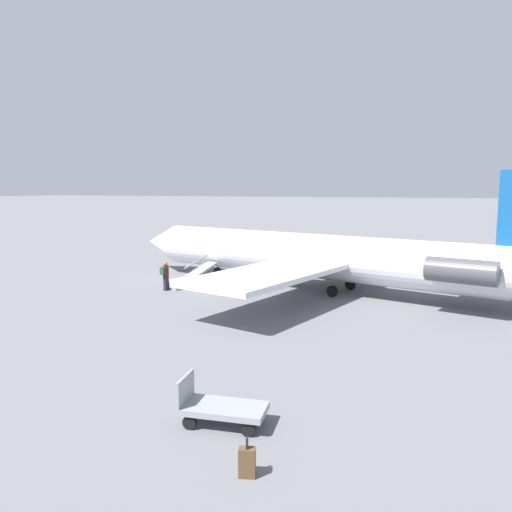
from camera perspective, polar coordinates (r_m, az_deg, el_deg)
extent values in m
plane|color=slate|center=(30.51, 6.00, -3.75)|extent=(600.00, 600.00, 0.00)
cylinder|color=silver|center=(30.17, 6.06, 0.06)|extent=(22.11, 8.09, 2.64)
cone|color=silver|center=(37.91, -10.62, 1.55)|extent=(3.45, 3.23, 2.58)
cube|color=silver|center=(24.61, 1.39, -2.12)|extent=(6.41, 10.06, 0.26)
cube|color=silver|center=(35.02, 12.48, 0.66)|extent=(6.41, 10.06, 0.26)
cylinder|color=#4C4C51|center=(25.08, 22.40, -1.61)|extent=(3.36, 1.94, 1.19)
cylinder|color=#4C4C51|center=(28.66, 24.13, -0.59)|extent=(3.36, 1.94, 1.19)
cylinder|color=black|center=(34.52, -4.42, -1.83)|extent=(0.67, 0.32, 0.65)
cylinder|color=#4C4C51|center=(34.45, -4.43, -1.12)|extent=(0.12, 0.12, 0.20)
cylinder|color=black|center=(28.39, 8.71, -3.99)|extent=(0.67, 0.32, 0.65)
cylinder|color=#4C4C51|center=(28.31, 8.73, -3.14)|extent=(0.12, 0.12, 0.20)
cylinder|color=black|center=(30.49, 10.75, -3.22)|extent=(0.67, 0.32, 0.65)
cylinder|color=#4C4C51|center=(30.41, 10.77, -2.43)|extent=(0.12, 0.12, 0.20)
cube|color=#99999E|center=(31.06, -8.72, -3.12)|extent=(1.51, 2.02, 0.50)
cube|color=#99999E|center=(32.39, -6.27, -1.56)|extent=(1.43, 2.39, 0.80)
cube|color=#99999E|center=(32.61, -6.87, -0.62)|extent=(0.61, 2.16, 0.74)
cube|color=#23232D|center=(30.28, -10.24, -3.10)|extent=(0.26, 0.32, 0.85)
cylinder|color=#4C1E23|center=(30.14, -10.28, -1.70)|extent=(0.36, 0.36, 0.65)
sphere|color=#936B4C|center=(30.08, -10.30, -0.86)|extent=(0.24, 0.24, 0.24)
cube|color=#23472D|center=(29.96, -10.65, -1.70)|extent=(0.32, 0.24, 0.44)
cube|color=gray|center=(13.47, -3.70, -16.99)|extent=(2.32, 1.38, 0.16)
cube|color=gray|center=(13.62, -8.08, -14.78)|extent=(0.22, 1.10, 0.70)
cylinder|color=black|center=(13.44, -7.59, -18.32)|extent=(0.37, 0.17, 0.36)
cylinder|color=black|center=(14.18, -6.24, -16.84)|extent=(0.37, 0.17, 0.36)
cylinder|color=black|center=(13.01, -0.88, -19.19)|extent=(0.37, 0.17, 0.36)
cylinder|color=black|center=(13.77, 0.09, -17.58)|extent=(0.37, 0.17, 0.36)
cube|color=brown|center=(11.42, -1.02, -22.52)|extent=(0.41, 0.31, 0.64)
cube|color=black|center=(11.20, -1.03, -20.58)|extent=(0.07, 0.13, 0.24)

